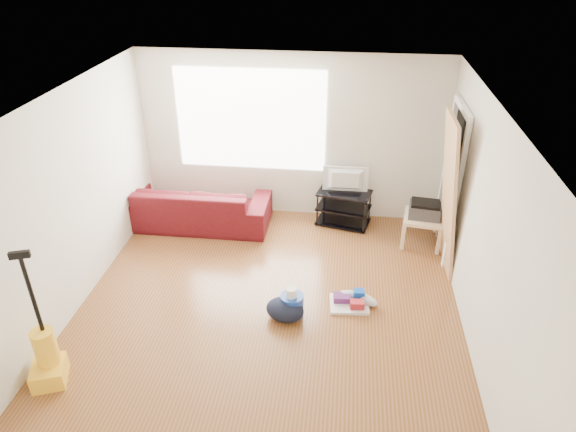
# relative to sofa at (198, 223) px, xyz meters

# --- Properties ---
(room) EXTENTS (4.51, 5.01, 2.51)m
(room) POSITION_rel_sofa_xyz_m (1.45, -1.80, 1.25)
(room) COLOR brown
(room) RESTS_ON ground
(sofa) EXTENTS (2.20, 0.86, 0.64)m
(sofa) POSITION_rel_sofa_xyz_m (0.00, 0.00, 0.00)
(sofa) COLOR #440909
(sofa) RESTS_ON ground
(tv_stand) EXTENTS (0.86, 0.60, 0.54)m
(tv_stand) POSITION_rel_sofa_xyz_m (2.21, 0.27, 0.28)
(tv_stand) COLOR black
(tv_stand) RESTS_ON ground
(tv) EXTENTS (0.67, 0.09, 0.38)m
(tv) POSITION_rel_sofa_xyz_m (2.21, 0.27, 0.73)
(tv) COLOR black
(tv) RESTS_ON tv_stand
(side_table) EXTENTS (0.60, 0.60, 0.43)m
(side_table) POSITION_rel_sofa_xyz_m (3.33, -0.14, 0.36)
(side_table) COLOR beige
(side_table) RESTS_ON ground
(printer) EXTENTS (0.46, 0.37, 0.22)m
(printer) POSITION_rel_sofa_xyz_m (3.33, -0.14, 0.54)
(printer) COLOR #353439
(printer) RESTS_ON side_table
(bucket) EXTENTS (0.31, 0.31, 0.27)m
(bucket) POSITION_rel_sofa_xyz_m (1.67, -1.92, 0.00)
(bucket) COLOR #183998
(bucket) RESTS_ON ground
(toilet_paper) EXTENTS (0.12, 0.12, 0.11)m
(toilet_paper) POSITION_rel_sofa_xyz_m (1.67, -1.94, 0.19)
(toilet_paper) COLOR white
(toilet_paper) RESTS_ON bucket
(cleaning_tray) EXTENTS (0.49, 0.40, 0.16)m
(cleaning_tray) POSITION_rel_sofa_xyz_m (2.35, -1.67, 0.05)
(cleaning_tray) COLOR silver
(cleaning_tray) RESTS_ON ground
(backpack) EXTENTS (0.52, 0.46, 0.25)m
(backpack) POSITION_rel_sofa_xyz_m (1.60, -2.00, 0.00)
(backpack) COLOR black
(backpack) RESTS_ON ground
(sneakers) EXTENTS (0.54, 0.27, 0.12)m
(sneakers) POSITION_rel_sofa_xyz_m (2.43, -1.60, 0.06)
(sneakers) COLOR #B8B9C9
(sneakers) RESTS_ON ground
(vacuum) EXTENTS (0.42, 0.44, 1.49)m
(vacuum) POSITION_rel_sofa_xyz_m (-0.62, -3.18, 0.28)
(vacuum) COLOR yellow
(vacuum) RESTS_ON ground
(door_panel) EXTENTS (0.26, 0.83, 2.07)m
(door_panel) POSITION_rel_sofa_xyz_m (3.51, -0.66, 0.00)
(door_panel) COLOR tan
(door_panel) RESTS_ON ground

